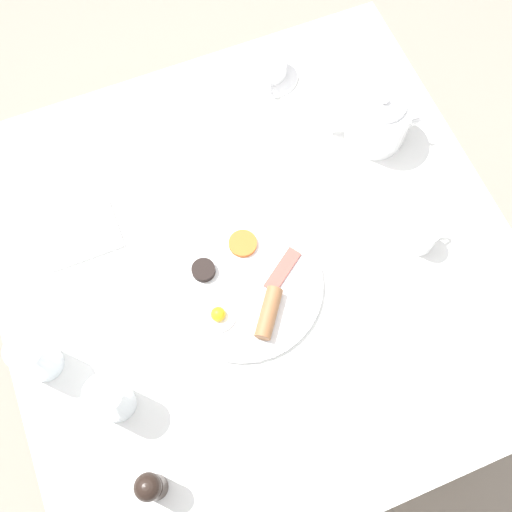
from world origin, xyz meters
The scene contains 13 objects.
ground_plane centered at (0.00, 0.00, 0.00)m, with size 8.00×8.00×0.00m, color gray.
table centered at (0.00, 0.00, 0.68)m, with size 1.01×1.01×0.75m.
breakfast_plate centered at (-0.04, -0.04, 0.76)m, with size 0.31×0.31×0.04m.
teapot_near centered at (0.34, 0.17, 0.81)m, with size 0.20×0.13×0.13m.
teacup_with_saucer_left centered at (0.19, 0.40, 0.77)m, with size 0.14×0.14×0.06m.
water_glass_tall centered at (-0.44, -0.05, 0.81)m, with size 0.07×0.07×0.12m.
water_glass_short centered at (-0.34, -0.17, 0.81)m, with size 0.07×0.07×0.13m.
creamer_jug centered at (0.32, -0.09, 0.78)m, with size 0.08×0.05×0.07m.
pepper_grinder centered at (-0.32, -0.33, 0.80)m, with size 0.05×0.05×0.11m.
napkin_folded centered at (-0.31, 0.18, 0.75)m, with size 0.15×0.11×0.01m.
fork_by_plate centered at (0.26, -0.30, 0.75)m, with size 0.02×0.18×0.00m.
knife_by_plate centered at (-0.08, 0.26, 0.75)m, with size 0.21×0.10×0.00m.
spoon_for_tea centered at (-0.03, -0.37, 0.75)m, with size 0.12×0.13×0.00m.
Camera 1 is at (-0.16, -0.39, 1.86)m, focal length 42.00 mm.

